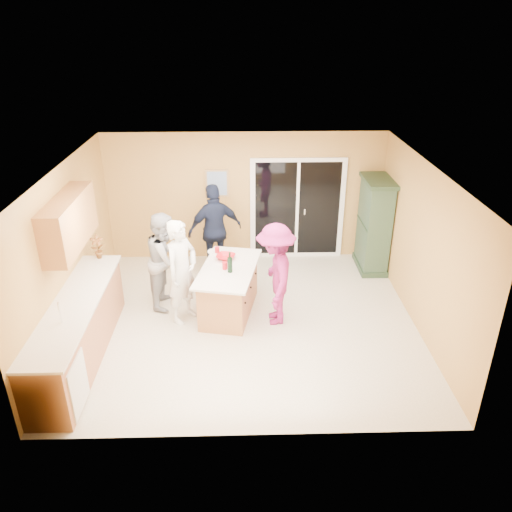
{
  "coord_description": "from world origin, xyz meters",
  "views": [
    {
      "loc": [
        -0.05,
        -6.99,
        4.59
      ],
      "look_at": [
        0.15,
        0.1,
        1.15
      ],
      "focal_mm": 35.0,
      "sensor_mm": 36.0,
      "label": 1
    }
  ],
  "objects_px": {
    "woman_magenta": "(276,275)",
    "kitchen_island": "(229,291)",
    "green_hutch": "(374,226)",
    "woman_navy": "(215,230)",
    "woman_white": "(182,272)",
    "woman_grey": "(166,260)"
  },
  "relations": [
    {
      "from": "kitchen_island",
      "to": "woman_navy",
      "type": "height_order",
      "value": "woman_navy"
    },
    {
      "from": "woman_magenta",
      "to": "woman_grey",
      "type": "bearing_deg",
      "value": -109.47
    },
    {
      "from": "woman_white",
      "to": "woman_grey",
      "type": "xyz_separation_m",
      "value": [
        -0.33,
        0.52,
        -0.04
      ]
    },
    {
      "from": "kitchen_island",
      "to": "woman_magenta",
      "type": "bearing_deg",
      "value": -10.13
    },
    {
      "from": "kitchen_island",
      "to": "green_hutch",
      "type": "height_order",
      "value": "green_hutch"
    },
    {
      "from": "woman_white",
      "to": "woman_navy",
      "type": "bearing_deg",
      "value": 18.2
    },
    {
      "from": "woman_magenta",
      "to": "kitchen_island",
      "type": "bearing_deg",
      "value": -112.21
    },
    {
      "from": "woman_white",
      "to": "woman_navy",
      "type": "relative_size",
      "value": 0.97
    },
    {
      "from": "green_hutch",
      "to": "woman_white",
      "type": "bearing_deg",
      "value": -153.15
    },
    {
      "from": "kitchen_island",
      "to": "woman_white",
      "type": "bearing_deg",
      "value": -153.56
    },
    {
      "from": "green_hutch",
      "to": "woman_magenta",
      "type": "distance_m",
      "value": 2.77
    },
    {
      "from": "kitchen_island",
      "to": "woman_magenta",
      "type": "relative_size",
      "value": 1.01
    },
    {
      "from": "woman_navy",
      "to": "green_hutch",
      "type": "bearing_deg",
      "value": 160.79
    },
    {
      "from": "green_hutch",
      "to": "woman_navy",
      "type": "height_order",
      "value": "green_hutch"
    },
    {
      "from": "woman_navy",
      "to": "kitchen_island",
      "type": "bearing_deg",
      "value": 79.35
    },
    {
      "from": "woman_grey",
      "to": "woman_navy",
      "type": "bearing_deg",
      "value": -27.46
    },
    {
      "from": "green_hutch",
      "to": "woman_navy",
      "type": "relative_size",
      "value": 1.02
    },
    {
      "from": "kitchen_island",
      "to": "woman_magenta",
      "type": "distance_m",
      "value": 0.94
    },
    {
      "from": "woman_grey",
      "to": "kitchen_island",
      "type": "bearing_deg",
      "value": -99.3
    },
    {
      "from": "green_hutch",
      "to": "woman_navy",
      "type": "bearing_deg",
      "value": -177.6
    },
    {
      "from": "kitchen_island",
      "to": "woman_grey",
      "type": "xyz_separation_m",
      "value": [
        -1.07,
        0.32,
        0.45
      ]
    },
    {
      "from": "green_hutch",
      "to": "woman_magenta",
      "type": "xyz_separation_m",
      "value": [
        -2.03,
        -1.88,
        -0.04
      ]
    }
  ]
}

